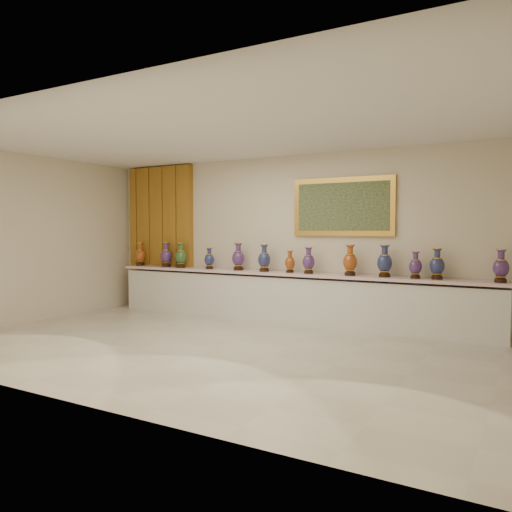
{
  "coord_description": "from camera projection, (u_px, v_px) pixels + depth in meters",
  "views": [
    {
      "loc": [
        3.91,
        -5.72,
        1.66
      ],
      "look_at": [
        -0.3,
        1.7,
        1.21
      ],
      "focal_mm": 35.0,
      "sensor_mm": 36.0,
      "label": 1
    }
  ],
  "objects": [
    {
      "name": "vase_12",
      "position": [
        501.0,
        267.0,
        7.17
      ],
      "size": [
        0.22,
        0.22,
        0.48
      ],
      "rotation": [
        0.0,
        0.0,
        0.01
      ],
      "color": "black",
      "rests_on": "counter"
    },
    {
      "name": "vase_9",
      "position": [
        385.0,
        263.0,
        8.0
      ],
      "size": [
        0.28,
        0.28,
        0.52
      ],
      "rotation": [
        0.0,
        0.0,
        0.17
      ],
      "color": "black",
      "rests_on": "counter"
    },
    {
      "name": "vase_10",
      "position": [
        415.0,
        266.0,
        7.77
      ],
      "size": [
        0.21,
        0.21,
        0.43
      ],
      "rotation": [
        0.0,
        0.0,
        -0.04
      ],
      "color": "black",
      "rests_on": "counter"
    },
    {
      "name": "vase_6",
      "position": [
        290.0,
        263.0,
        8.84
      ],
      "size": [
        0.19,
        0.19,
        0.39
      ],
      "rotation": [
        0.0,
        0.0,
        0.05
      ],
      "color": "black",
      "rests_on": "counter"
    },
    {
      "name": "vase_1",
      "position": [
        166.0,
        256.0,
        10.21
      ],
      "size": [
        0.29,
        0.29,
        0.5
      ],
      "rotation": [
        0.0,
        0.0,
        0.32
      ],
      "color": "black",
      "rests_on": "counter"
    },
    {
      "name": "counter",
      "position": [
        286.0,
        298.0,
        8.93
      ],
      "size": [
        7.28,
        0.48,
        0.9
      ],
      "color": "white",
      "rests_on": "ground"
    },
    {
      "name": "vase_11",
      "position": [
        437.0,
        265.0,
        7.63
      ],
      "size": [
        0.26,
        0.26,
        0.48
      ],
      "rotation": [
        0.0,
        0.0,
        0.18
      ],
      "color": "black",
      "rests_on": "counter"
    },
    {
      "name": "vase_7",
      "position": [
        309.0,
        262.0,
        8.63
      ],
      "size": [
        0.28,
        0.28,
        0.46
      ],
      "rotation": [
        0.0,
        0.0,
        -0.38
      ],
      "color": "black",
      "rests_on": "counter"
    },
    {
      "name": "vase_4",
      "position": [
        238.0,
        258.0,
        9.36
      ],
      "size": [
        0.27,
        0.27,
        0.51
      ],
      "rotation": [
        0.0,
        0.0,
        0.14
      ],
      "color": "black",
      "rests_on": "counter"
    },
    {
      "name": "ground",
      "position": [
        215.0,
        348.0,
        6.98
      ],
      "size": [
        8.0,
        8.0,
        0.0
      ],
      "primitive_type": "plane",
      "color": "beige",
      "rests_on": "ground"
    },
    {
      "name": "vase_3",
      "position": [
        209.0,
        259.0,
        9.66
      ],
      "size": [
        0.2,
        0.2,
        0.41
      ],
      "rotation": [
        0.0,
        0.0,
        -0.06
      ],
      "color": "black",
      "rests_on": "counter"
    },
    {
      "name": "vase_5",
      "position": [
        264.0,
        259.0,
        9.06
      ],
      "size": [
        0.23,
        0.23,
        0.49
      ],
      "rotation": [
        0.0,
        0.0,
        0.01
      ],
      "color": "black",
      "rests_on": "counter"
    },
    {
      "name": "vase_8",
      "position": [
        350.0,
        262.0,
        8.27
      ],
      "size": [
        0.3,
        0.3,
        0.51
      ],
      "rotation": [
        0.0,
        0.0,
        -0.3
      ],
      "color": "black",
      "rests_on": "counter"
    },
    {
      "name": "vase_2",
      "position": [
        181.0,
        257.0,
        9.99
      ],
      "size": [
        0.28,
        0.28,
        0.5
      ],
      "rotation": [
        0.0,
        0.0,
        0.27
      ],
      "color": "black",
      "rests_on": "counter"
    },
    {
      "name": "room",
      "position": [
        185.0,
        233.0,
        10.2
      ],
      "size": [
        8.0,
        8.0,
        8.0
      ],
      "color": "beige",
      "rests_on": "ground"
    },
    {
      "name": "vase_0",
      "position": [
        140.0,
        255.0,
        10.55
      ],
      "size": [
        0.25,
        0.25,
        0.49
      ],
      "rotation": [
        0.0,
        0.0,
        0.11
      ],
      "color": "black",
      "rests_on": "counter"
    }
  ]
}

